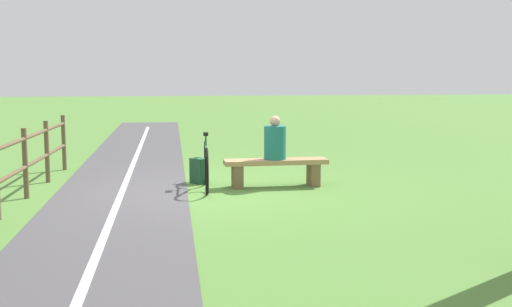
# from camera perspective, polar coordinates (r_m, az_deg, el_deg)

# --- Properties ---
(ground_plane) EXTENTS (80.00, 80.00, 0.00)m
(ground_plane) POSITION_cam_1_polar(r_m,az_deg,el_deg) (10.35, -4.90, -3.40)
(ground_plane) COLOR #548438
(paved_path) EXTENTS (2.42, 36.02, 0.02)m
(paved_path) POSITION_cam_1_polar(r_m,az_deg,el_deg) (6.52, -14.63, -10.08)
(paved_path) COLOR #4C494C
(paved_path) RESTS_ON ground_plane
(path_centre_line) EXTENTS (0.40, 32.00, 0.00)m
(path_centre_line) POSITION_cam_1_polar(r_m,az_deg,el_deg) (6.51, -14.64, -9.99)
(path_centre_line) COLOR silver
(path_centre_line) RESTS_ON paved_path
(bench) EXTENTS (1.76, 0.48, 0.47)m
(bench) POSITION_cam_1_polar(r_m,az_deg,el_deg) (10.68, 1.79, -1.28)
(bench) COLOR #A88456
(bench) RESTS_ON ground_plane
(person_seated) EXTENTS (0.38, 0.38, 0.73)m
(person_seated) POSITION_cam_1_polar(r_m,az_deg,el_deg) (10.61, 1.72, 1.12)
(person_seated) COLOR #1E6B66
(person_seated) RESTS_ON bench
(bicycle) EXTENTS (0.09, 1.74, 0.93)m
(bicycle) POSITION_cam_1_polar(r_m,az_deg,el_deg) (10.51, -4.50, -1.06)
(bicycle) COLOR black
(bicycle) RESTS_ON ground_plane
(backpack) EXTENTS (0.33, 0.35, 0.44)m
(backpack) POSITION_cam_1_polar(r_m,az_deg,el_deg) (11.03, -5.13, -1.59)
(backpack) COLOR #1E4C2D
(backpack) RESTS_ON ground_plane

